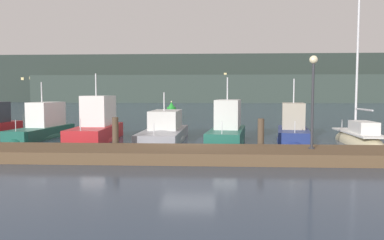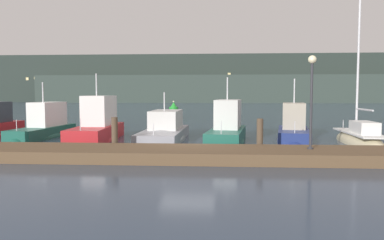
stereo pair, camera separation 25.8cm
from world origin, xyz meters
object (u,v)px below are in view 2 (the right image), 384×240
object	(u,v)px
motorboat_berth_4	(97,132)
sailboat_berth_8	(359,141)
channel_buoy	(174,112)
dock_lamppost	(312,86)
motorboat_berth_6	(227,134)
motorboat_berth_3	(44,132)
motorboat_berth_5	(164,136)
motorboat_berth_7	(293,134)

from	to	relation	value
motorboat_berth_4	sailboat_berth_8	distance (m)	14.26
motorboat_berth_4	sailboat_berth_8	world-z (taller)	sailboat_berth_8
channel_buoy	dock_lamppost	world-z (taller)	dock_lamppost
motorboat_berth_6	sailboat_berth_8	size ratio (longest dim) A/B	0.73
motorboat_berth_3	motorboat_berth_5	size ratio (longest dim) A/B	0.85
motorboat_berth_6	sailboat_berth_8	xyz separation A→B (m)	(6.94, 0.05, -0.31)
channel_buoy	motorboat_berth_4	bearing A→B (deg)	-97.62
motorboat_berth_4	motorboat_berth_7	size ratio (longest dim) A/B	1.20
sailboat_berth_8	dock_lamppost	size ratio (longest dim) A/B	2.31
motorboat_berth_5	motorboat_berth_7	bearing A→B (deg)	1.12
motorboat_berth_7	dock_lamppost	distance (m)	6.66
motorboat_berth_3	motorboat_berth_4	distance (m)	3.79
motorboat_berth_5	channel_buoy	world-z (taller)	motorboat_berth_5
sailboat_berth_8	dock_lamppost	bearing A→B (deg)	-126.31
channel_buoy	motorboat_berth_7	bearing A→B (deg)	-62.73
motorboat_berth_4	dock_lamppost	xyz separation A→B (m)	(10.45, -5.67, 2.45)
channel_buoy	motorboat_berth_3	bearing A→B (deg)	-110.12
motorboat_berth_7	channel_buoy	distance (m)	19.00
channel_buoy	sailboat_berth_8	bearing A→B (deg)	-56.23
motorboat_berth_7	channel_buoy	bearing A→B (deg)	117.27
motorboat_berth_7	motorboat_berth_3	bearing A→B (deg)	177.51
motorboat_berth_6	dock_lamppost	xyz separation A→B (m)	(3.15, -5.12, 2.49)
motorboat_berth_5	dock_lamppost	xyz separation A→B (m)	(6.67, -5.98, 2.70)
motorboat_berth_4	dock_lamppost	world-z (taller)	dock_lamppost
motorboat_berth_4	motorboat_berth_5	size ratio (longest dim) A/B	0.90
motorboat_berth_7	dock_lamppost	world-z (taller)	dock_lamppost
motorboat_berth_5	motorboat_berth_6	world-z (taller)	motorboat_berth_6
motorboat_berth_3	motorboat_berth_6	world-z (taller)	motorboat_berth_6
motorboat_berth_6	dock_lamppost	world-z (taller)	dock_lamppost
motorboat_berth_6	motorboat_berth_4	bearing A→B (deg)	175.68
sailboat_berth_8	channel_buoy	size ratio (longest dim) A/B	4.51
sailboat_berth_8	dock_lamppost	world-z (taller)	sailboat_berth_8
motorboat_berth_5	dock_lamppost	world-z (taller)	dock_lamppost
motorboat_berth_5	motorboat_berth_4	bearing A→B (deg)	-175.32
motorboat_berth_4	channel_buoy	world-z (taller)	motorboat_berth_4
motorboat_berth_7	motorboat_berth_4	bearing A→B (deg)	-177.65
motorboat_berth_4	motorboat_berth_5	world-z (taller)	motorboat_berth_4
motorboat_berth_7	dock_lamppost	size ratio (longest dim) A/B	1.48
motorboat_berth_6	channel_buoy	size ratio (longest dim) A/B	3.30
motorboat_berth_3	motorboat_berth_4	world-z (taller)	motorboat_berth_4
motorboat_berth_6	channel_buoy	xyz separation A→B (m)	(-4.98, 17.88, 0.25)
motorboat_berth_4	sailboat_berth_8	bearing A→B (deg)	-2.02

